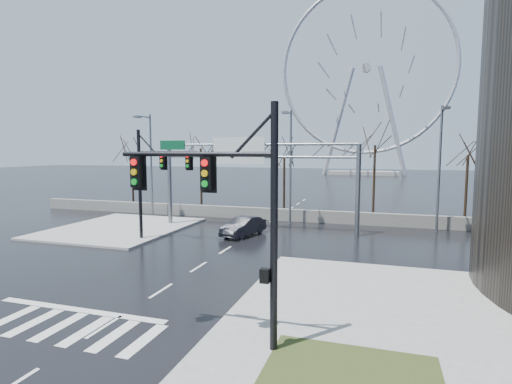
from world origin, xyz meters
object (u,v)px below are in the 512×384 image
at_px(signal_mast_near, 233,202).
at_px(signal_mast_far, 153,174).
at_px(car, 243,226).
at_px(ferris_wheel, 366,75).
at_px(sign_gantry, 252,167).

relative_size(signal_mast_near, signal_mast_far, 1.00).
bearing_deg(car, ferris_wheel, 101.49).
xyz_separation_m(signal_mast_near, sign_gantry, (-5.52, 19.00, 0.31)).
bearing_deg(car, signal_mast_near, -56.59).
distance_m(sign_gantry, car, 5.04).
relative_size(sign_gantry, car, 3.75).
height_order(sign_gantry, ferris_wheel, ferris_wheel).
relative_size(sign_gantry, ferris_wheel, 0.32).
relative_size(signal_mast_far, ferris_wheel, 0.16).
distance_m(signal_mast_near, car, 18.02).
relative_size(signal_mast_near, ferris_wheel, 0.16).
distance_m(signal_mast_near, signal_mast_far, 17.03).
height_order(signal_mast_near, signal_mast_far, same).
xyz_separation_m(signal_mast_near, ferris_wheel, (-0.14, 99.04, 21.26)).
distance_m(signal_mast_near, ferris_wheel, 101.29).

